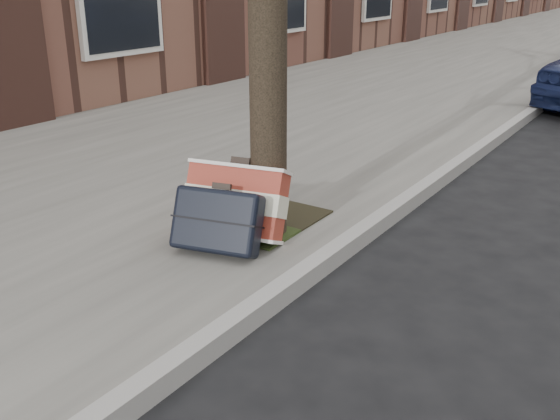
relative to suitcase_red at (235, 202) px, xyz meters
The scene contains 5 objects.
ground 2.11m from the suitcase_red, 23.21° to the right, with size 120.00×120.00×0.00m, color black.
near_sidewalk 14.30m from the suitcase_red, 97.22° to the left, with size 5.00×70.00×0.12m, color gray.
dirt_patch 0.47m from the suitcase_red, 104.10° to the left, with size 0.85×0.85×0.01m, color black.
suitcase_red is the anchor object (origin of this frame).
suitcase_navy 0.27m from the suitcase_red, 78.49° to the right, with size 0.58×0.19×0.42m, color black.
Camera 1 is at (0.61, -2.36, 1.88)m, focal length 40.00 mm.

